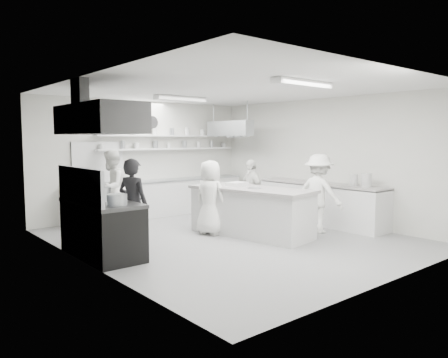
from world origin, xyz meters
TOP-DOWN VIEW (x-y plane):
  - floor at (0.00, 0.00)m, footprint 6.00×7.00m
  - ceiling at (0.00, 0.00)m, footprint 6.00×7.00m
  - wall_back at (0.00, 3.50)m, footprint 6.00×0.04m
  - wall_front at (0.00, -3.50)m, footprint 6.00×0.04m
  - wall_left at (-3.00, 0.00)m, footprint 0.04×7.00m
  - wall_right at (3.00, 0.00)m, footprint 0.04×7.00m
  - stove at (-2.60, 0.40)m, footprint 0.80×1.80m
  - exhaust_hood at (-2.60, 0.40)m, footprint 0.85×2.00m
  - back_counter at (0.30, 3.20)m, footprint 5.00×0.60m
  - shelf_lower at (0.70, 3.37)m, footprint 4.20×0.26m
  - shelf_upper at (0.70, 3.37)m, footprint 4.20×0.26m
  - pass_through_window at (-1.30, 3.48)m, footprint 1.30×0.04m
  - wall_clock at (0.20, 3.46)m, footprint 0.32×0.05m
  - right_counter at (2.65, -0.20)m, footprint 0.74×3.30m
  - pot_rack at (2.00, 2.40)m, footprint 0.30×1.60m
  - light_fixture_front at (0.00, -1.80)m, footprint 1.30×0.25m
  - light_fixture_rear at (0.00, 1.80)m, footprint 1.30×0.25m
  - prep_island at (0.52, -0.03)m, footprint 1.39×2.71m
  - stove_pot at (-2.60, 0.42)m, footprint 0.34×0.34m
  - cook_stove at (-2.00, 0.39)m, footprint 0.62×0.72m
  - cook_back at (-1.26, 2.84)m, footprint 1.09×1.07m
  - cook_island_left at (-0.11, 0.57)m, footprint 0.66×0.86m
  - cook_island_right at (1.52, 1.04)m, footprint 0.52×0.94m
  - cook_right at (1.81, -0.78)m, footprint 0.76×1.17m
  - bowl_island_a at (0.49, -0.16)m, footprint 0.29×0.29m
  - bowl_island_b at (0.52, 0.25)m, footprint 0.26×0.26m
  - bowl_right at (2.87, 0.19)m, footprint 0.24×0.24m

SIDE VIEW (x-z plane):
  - floor at x=0.00m, z-range -0.02..0.00m
  - stove at x=-2.60m, z-range 0.00..0.90m
  - back_counter at x=0.30m, z-range 0.00..0.92m
  - right_counter at x=2.65m, z-range 0.00..0.94m
  - prep_island at x=0.52m, z-range 0.00..0.95m
  - cook_island_right at x=1.52m, z-range 0.00..1.52m
  - cook_island_left at x=-0.11m, z-range 0.00..1.57m
  - cook_stove at x=-2.00m, z-range 0.00..1.67m
  - cook_right at x=1.81m, z-range 0.00..1.70m
  - cook_back at x=-1.26m, z-range 0.00..1.77m
  - bowl_right at x=2.87m, z-range 0.94..0.99m
  - bowl_island_b at x=0.52m, z-range 0.95..1.01m
  - bowl_island_a at x=0.49m, z-range 0.95..1.02m
  - stove_pot at x=-2.60m, z-range 0.91..1.19m
  - pass_through_window at x=-1.30m, z-range 0.95..1.95m
  - wall_back at x=0.00m, z-range 0.00..3.00m
  - wall_front at x=0.00m, z-range 0.00..3.00m
  - wall_left at x=-3.00m, z-range 0.00..3.00m
  - wall_right at x=3.00m, z-range 0.00..3.00m
  - shelf_lower at x=0.70m, z-range 1.73..1.77m
  - shelf_upper at x=0.70m, z-range 2.08..2.12m
  - pot_rack at x=2.00m, z-range 2.10..2.50m
  - exhaust_hood at x=-2.60m, z-range 2.10..2.60m
  - wall_clock at x=0.20m, z-range 2.29..2.61m
  - light_fixture_front at x=0.00m, z-range 2.89..2.99m
  - light_fixture_rear at x=0.00m, z-range 2.89..2.99m
  - ceiling at x=0.00m, z-range 3.00..3.02m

